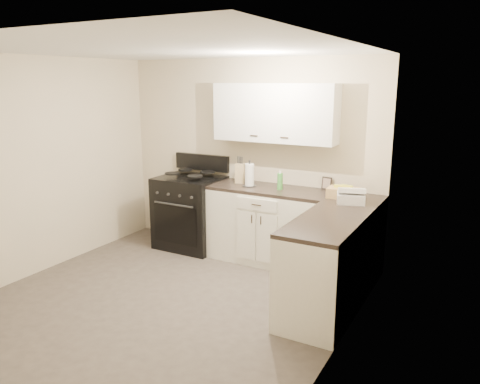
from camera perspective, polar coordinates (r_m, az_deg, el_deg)
The scene contains 19 objects.
floor at distance 5.04m, azimuth -8.74°, elevation -12.87°, with size 3.60×3.60×0.00m, color #473F38.
ceiling at distance 4.53m, azimuth -9.91°, elevation 16.79°, with size 3.60×3.60×0.00m, color white.
wall_back at distance 6.12m, azimuth 1.12°, elevation 4.31°, with size 3.60×3.60×0.00m, color beige.
wall_right at distance 3.82m, azimuth 12.59°, elevation -1.61°, with size 3.60×3.60×0.00m, color beige.
wall_left at distance 5.89m, azimuth -23.27°, elevation 2.87°, with size 3.60×3.60×0.00m, color beige.
base_cabinets_back at distance 5.86m, azimuth 3.41°, elevation -4.18°, with size 1.55×0.60×0.90m, color white.
base_cabinets_right at distance 4.92m, azimuth 11.57°, elevation -7.93°, with size 0.60×1.90×0.90m, color white.
countertop_back at distance 5.73m, azimuth 3.47°, elevation 0.31°, with size 1.55×0.60×0.04m, color black.
countertop_right at distance 4.77m, azimuth 11.83°, elevation -2.66°, with size 0.60×1.90×0.04m, color black.
upper_cabinets at distance 5.73m, azimuth 4.25°, elevation 9.60°, with size 1.55×0.30×0.70m, color silver.
stove at distance 6.38m, azimuth -5.99°, elevation -2.64°, with size 0.84×0.72×1.01m, color black.
knife_block at distance 5.98m, azimuth -0.00°, elevation 2.31°, with size 0.11×0.10×0.25m, color #CDB57E.
paper_towel at distance 5.79m, azimuth 1.16°, elevation 2.07°, with size 0.12×0.12×0.28m, color white.
soap_bottle at distance 5.63m, azimuth 4.90°, elevation 1.30°, with size 0.07×0.07×0.20m, color green.
picture_frame at distance 5.71m, azimuth 10.53°, elevation 1.05°, with size 0.12×0.02×0.15m, color black.
wicker_basket at distance 5.35m, azimuth 12.47°, elevation -0.10°, with size 0.34×0.23×0.11m, color tan.
countertop_grill at distance 5.16m, azimuth 13.35°, elevation -0.70°, with size 0.29×0.27×0.11m, color white.
oven_mitt_near at distance 4.54m, azimuth 5.52°, elevation -9.68°, with size 0.02×0.15×0.25m, color black.
oven_mitt_far at distance 4.63m, azimuth 6.14°, elevation -8.60°, with size 0.02×0.13×0.22m, color black.
Camera 1 is at (2.80, -3.55, 2.22)m, focal length 35.00 mm.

